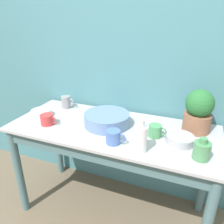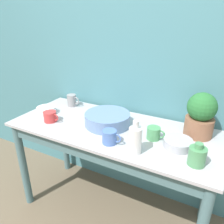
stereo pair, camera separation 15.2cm
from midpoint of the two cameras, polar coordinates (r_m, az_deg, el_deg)
The scene contains 12 objects.
wall_back at distance 1.76m, azimuth 8.32°, elevation 12.84°, with size 6.00×0.05×2.40m.
counter_table at distance 1.62m, azimuth 2.26°, elevation -9.12°, with size 1.49×0.63×0.79m.
potted_plant at distance 1.54m, azimuth 24.80°, elevation -0.79°, with size 0.19×0.19×0.30m.
bowl_wash_large at distance 1.58m, azimuth 1.56°, elevation -1.93°, with size 0.33×0.33×0.09m.
bottle_tall at distance 1.27m, azimuth 9.51°, elevation -7.25°, with size 0.08×0.08×0.21m.
bottle_short at distance 1.29m, azimuth 24.61°, elevation -10.46°, with size 0.09×0.09×0.13m.
mug_green at distance 1.45m, azimuth 13.85°, elevation -5.47°, with size 0.12×0.09×0.08m.
mug_blue at distance 1.36m, azimuth 2.63°, elevation -6.60°, with size 0.13×0.09×0.09m.
mug_red at distance 1.69m, azimuth -13.39°, elevation -1.22°, with size 0.13×0.10×0.08m.
mug_grey at distance 1.94m, azimuth -8.23°, elevation 2.98°, with size 0.12×0.08×0.10m.
bowl_small_enamel_white at distance 1.84m, azimuth -14.60°, elevation 0.44°, with size 0.15×0.15×0.05m.
bowl_small_steel at distance 1.41m, azimuth 19.86°, elevation -7.79°, with size 0.17×0.17×0.05m.
Camera 2 is at (0.65, -0.91, 1.53)m, focal length 35.00 mm.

